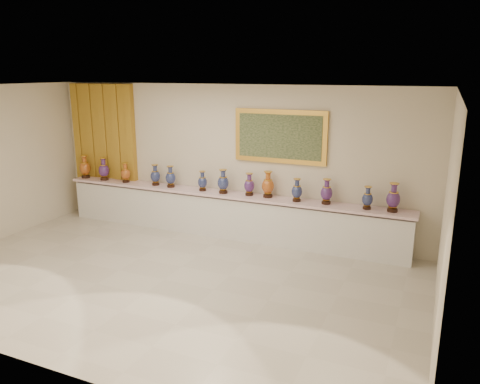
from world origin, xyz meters
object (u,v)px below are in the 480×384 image
(counter, at_px, (225,215))
(vase_2, at_px, (126,174))
(vase_0, at_px, (85,168))
(vase_1, at_px, (104,170))

(counter, bearing_deg, vase_2, -178.91)
(vase_0, bearing_deg, vase_2, 0.45)
(counter, distance_m, vase_0, 3.52)
(vase_0, xyz_separation_m, vase_1, (0.53, 0.00, -0.01))
(counter, height_order, vase_0, vase_0)
(counter, xyz_separation_m, vase_0, (-3.45, -0.05, 0.70))
(counter, distance_m, vase_1, 3.00)
(counter, height_order, vase_1, vase_1)
(vase_0, relative_size, vase_1, 1.05)
(vase_1, height_order, vase_2, vase_1)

